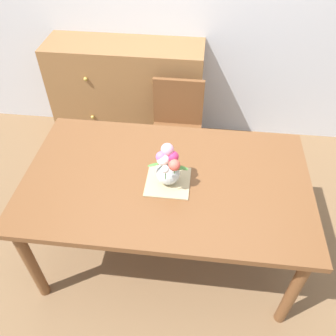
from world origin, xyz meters
TOP-DOWN VIEW (x-y plane):
  - ground_plane at (0.00, 0.00)m, footprint 12.00×12.00m
  - dining_table at (0.00, 0.00)m, footprint 1.76×1.05m
  - chair_far at (-0.02, 0.87)m, footprint 0.42×0.42m
  - dresser at (-0.53, 1.33)m, footprint 1.40×0.47m
  - placemat at (0.01, -0.03)m, footprint 0.27×0.27m
  - flower_vase at (0.01, -0.03)m, footprint 0.24×0.20m

SIDE VIEW (x-z plane):
  - ground_plane at x=0.00m, z-range 0.00..0.00m
  - dresser at x=-0.53m, z-range 0.00..1.00m
  - chair_far at x=-0.02m, z-range 0.07..0.97m
  - dining_table at x=0.00m, z-range 0.31..1.08m
  - placemat at x=0.01m, z-range 0.78..0.78m
  - flower_vase at x=0.01m, z-range 0.78..1.05m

